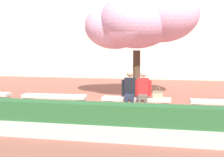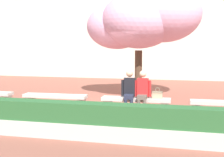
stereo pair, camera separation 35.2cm
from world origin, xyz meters
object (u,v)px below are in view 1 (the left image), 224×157
Objects in this scene: cherry_tree_main at (142,19)px; handbag at (158,94)px; stone_bench_near_west at (54,99)px; person_seated_left at (130,90)px; person_seated_right at (143,90)px; stone_bench_center at (136,102)px.

handbag is at bearing -72.28° from cherry_tree_main.
person_seated_left is (2.47, -0.05, 0.39)m from stone_bench_near_west.
cherry_tree_main is at bearing 87.84° from person_seated_left.
person_seated_right is 3.36m from cherry_tree_main.
person_seated_left is (-0.20, -0.05, 0.39)m from stone_bench_center.
person_seated_right is at bearing -175.30° from handbag.
stone_bench_near_west is 3.34m from handbag.
cherry_tree_main is (2.57, 2.37, 2.69)m from stone_bench_near_west.
stone_bench_near_west is 1.65× the size of person_seated_left.
cherry_tree_main is (0.09, 2.43, 2.30)m from person_seated_left.
stone_bench_near_west is at bearing 179.71° from handbag.
stone_bench_near_west and stone_bench_center have the same top height.
person_seated_left is at bearing -92.16° from cherry_tree_main.
stone_bench_center is (2.67, 0.00, 0.00)m from stone_bench_near_west.
handbag is (0.45, 0.04, -0.12)m from person_seated_right.
person_seated_right is at bearing -0.04° from person_seated_left.
person_seated_right is at bearing -1.06° from stone_bench_near_west.
person_seated_right is at bearing -82.55° from cherry_tree_main.
cherry_tree_main reaches higher than person_seated_left.
stone_bench_center is at bearing 0.00° from stone_bench_near_west.
stone_bench_center is 0.44m from person_seated_left.
stone_bench_near_west is at bearing 178.77° from person_seated_left.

